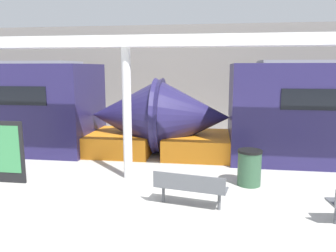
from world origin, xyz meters
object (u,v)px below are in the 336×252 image
object	(u,v)px
bench_near	(190,186)
support_column_near	(127,115)
trash_bin	(249,167)
poster_board	(3,152)

from	to	relation	value
bench_near	support_column_near	size ratio (longest dim) A/B	0.47
trash_bin	poster_board	distance (m)	6.38
bench_near	poster_board	xyz separation A→B (m)	(-4.93, 0.88, 0.35)
support_column_near	poster_board	bearing A→B (deg)	-165.46
bench_near	trash_bin	xyz separation A→B (m)	(1.40, 1.58, -0.01)
poster_board	support_column_near	size ratio (longest dim) A/B	0.47
bench_near	trash_bin	size ratio (longest dim) A/B	1.76
trash_bin	bench_near	bearing A→B (deg)	-131.46
trash_bin	support_column_near	xyz separation A→B (m)	(-3.21, 0.10, 1.28)
bench_near	poster_board	size ratio (longest dim) A/B	0.99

